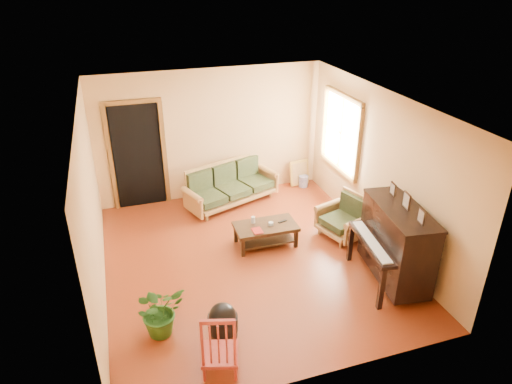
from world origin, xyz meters
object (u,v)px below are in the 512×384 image
object	(u,v)px
coffee_table	(266,235)
red_chair	(220,340)
armchair	(342,217)
ceramic_crock	(303,181)
sofa	(232,185)
potted_plant	(160,311)
footstool	(223,325)
piano	(396,245)

from	to	relation	value
coffee_table	red_chair	bearing A→B (deg)	-120.15
armchair	ceramic_crock	world-z (taller)	armchair
sofa	ceramic_crock	xyz separation A→B (m)	(1.67, 0.27, -0.28)
coffee_table	red_chair	world-z (taller)	red_chair
armchair	potted_plant	size ratio (longest dim) A/B	1.10
armchair	footstool	distance (m)	3.10
piano	ceramic_crock	distance (m)	3.44
coffee_table	sofa	bearing A→B (deg)	95.08
sofa	red_chair	size ratio (longest dim) A/B	2.10
sofa	armchair	size ratio (longest dim) A/B	2.44
piano	footstool	bearing A→B (deg)	-164.24
coffee_table	armchair	world-z (taller)	armchair
coffee_table	potted_plant	world-z (taller)	potted_plant
sofa	piano	distance (m)	3.56
sofa	coffee_table	distance (m)	1.65
coffee_table	potted_plant	bearing A→B (deg)	-141.60
piano	potted_plant	xyz separation A→B (m)	(-3.48, -0.05, -0.26)
coffee_table	armchair	xyz separation A→B (m)	(1.35, -0.16, 0.20)
footstool	red_chair	distance (m)	0.59
ceramic_crock	potted_plant	size ratio (longest dim) A/B	0.35
piano	ceramic_crock	xyz separation A→B (m)	(0.01, 3.41, -0.49)
footstool	ceramic_crock	xyz separation A→B (m)	(2.74, 3.78, -0.06)
footstool	potted_plant	bearing A→B (deg)	156.60
footstool	armchair	bearing A→B (deg)	33.73
sofa	potted_plant	distance (m)	3.67
sofa	armchair	world-z (taller)	sofa
sofa	ceramic_crock	size ratio (longest dim) A/B	7.60
armchair	footstool	size ratio (longest dim) A/B	1.98
armchair	red_chair	bearing A→B (deg)	-158.11
sofa	armchair	distance (m)	2.33
footstool	potted_plant	xyz separation A→B (m)	(-0.74, 0.32, 0.16)
footstool	ceramic_crock	size ratio (longest dim) A/B	1.57
sofa	piano	xyz separation A→B (m)	(1.66, -3.14, 0.21)
armchair	piano	bearing A→B (deg)	-100.22
piano	footstool	distance (m)	2.79
red_chair	coffee_table	bearing A→B (deg)	76.11
footstool	red_chair	bearing A→B (deg)	-107.56
coffee_table	footstool	world-z (taller)	coffee_table
red_chair	ceramic_crock	xyz separation A→B (m)	(2.90, 4.28, -0.32)
sofa	piano	world-z (taller)	piano
coffee_table	footstool	distance (m)	2.24
sofa	potted_plant	xyz separation A→B (m)	(-1.82, -3.19, -0.05)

